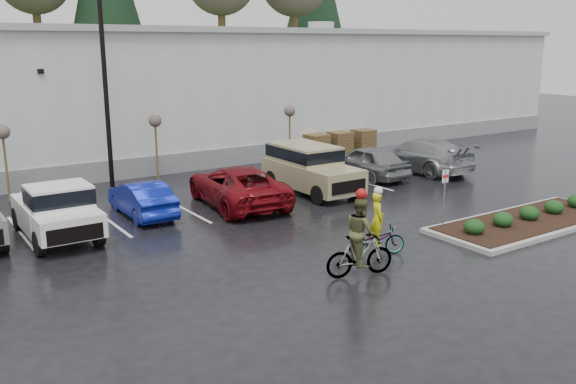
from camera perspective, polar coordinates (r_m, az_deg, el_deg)
ground at (r=19.32m, az=7.03°, el=-5.63°), size 120.00×120.00×0.00m
warehouse at (r=37.77m, az=-15.40°, el=9.13°), size 60.50×15.50×7.20m
wooded_ridge at (r=60.02m, az=-22.58°, el=9.50°), size 80.00×25.00×6.00m
lamppost at (r=26.94m, az=-16.87°, el=11.71°), size 0.50×1.00×9.22m
sapling_west at (r=27.25m, az=-25.13°, el=4.76°), size 0.60×0.60×3.20m
sapling_mid at (r=28.94m, az=-12.32°, el=6.20°), size 0.60×0.60×3.20m
sapling_east at (r=32.43m, az=0.16°, el=7.30°), size 0.60×0.60×3.20m
pallet_stack_a at (r=34.95m, az=2.64°, el=4.35°), size 1.20×1.20×1.35m
pallet_stack_b at (r=35.98m, az=4.83°, el=4.59°), size 1.20×1.20×1.35m
pallet_stack_c at (r=37.12m, az=7.01°, el=4.82°), size 1.20×1.20×1.35m
curb_island at (r=23.74m, az=21.58°, el=-2.64°), size 8.00×3.00×0.15m
mulch_bed at (r=23.71m, az=21.60°, el=-2.42°), size 7.60×2.60×0.04m
shrub_a at (r=21.31m, az=17.03°, el=-3.13°), size 0.70×0.70×0.52m
shrub_b at (r=22.46m, az=19.46°, el=-2.46°), size 0.70×0.70×0.52m
shrub_c at (r=23.65m, az=21.65°, el=-1.85°), size 0.70×0.70×0.52m
shrub_d at (r=24.87m, az=23.63°, el=-1.30°), size 0.70×0.70×0.52m
fire_lane_sign at (r=21.65m, az=14.43°, el=0.03°), size 0.30×0.05×2.20m
pickup_white at (r=21.95m, az=-21.07°, el=-1.43°), size 2.10×5.20×1.96m
car_blue at (r=23.66m, az=-13.51°, el=-0.59°), size 1.49×4.11×1.35m
car_red at (r=24.58m, az=-4.78°, el=0.60°), size 3.36×6.07×1.61m
suv_tan at (r=26.53m, az=2.26°, el=2.11°), size 2.20×5.10×2.06m
car_grey at (r=29.83m, az=7.45°, el=2.85°), size 1.91×4.67×1.58m
car_far_silver at (r=31.77m, az=12.23°, el=3.42°), size 2.66×5.96×1.70m
cyclist_hivis at (r=18.98m, az=8.30°, el=-3.88°), size 1.90×1.25×2.17m
cyclist_olive at (r=17.14m, az=6.75°, el=-4.95°), size 2.03×1.03×2.53m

